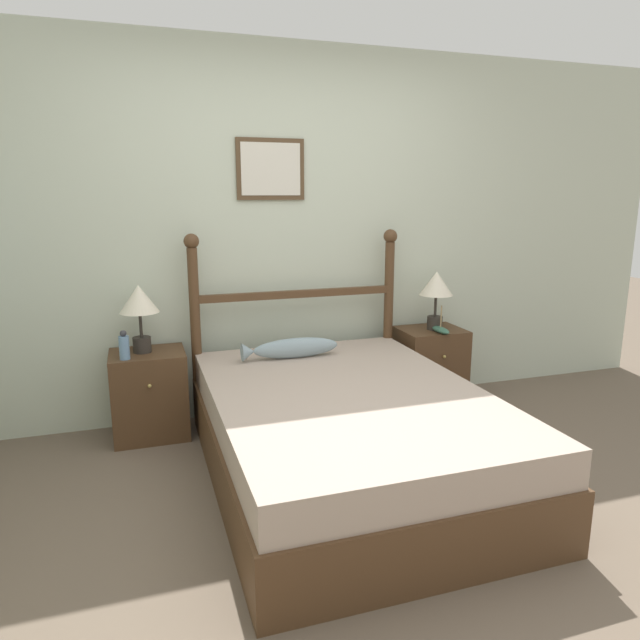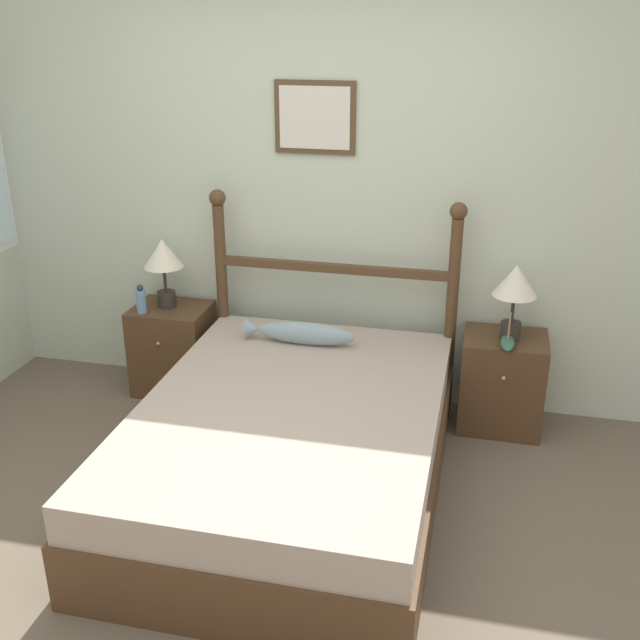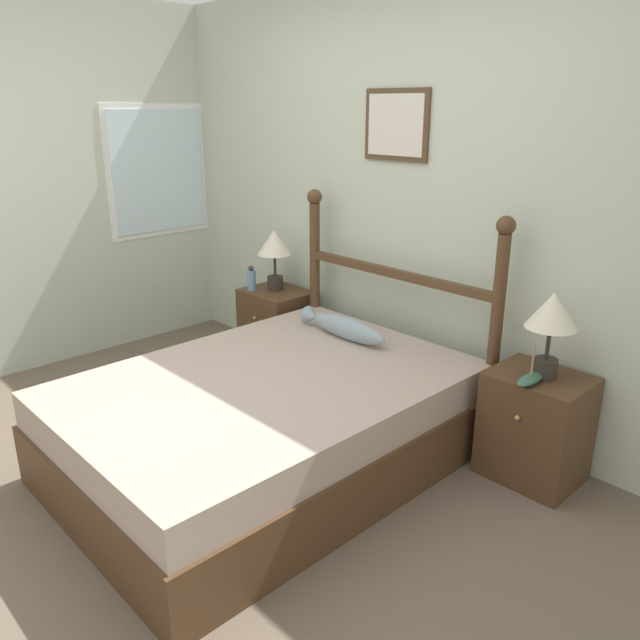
{
  "view_description": "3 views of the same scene",
  "coord_description": "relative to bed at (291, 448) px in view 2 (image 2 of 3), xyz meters",
  "views": [
    {
      "loc": [
        -0.97,
        -2.19,
        1.56
      ],
      "look_at": [
        0.1,
        1.07,
        0.79
      ],
      "focal_mm": 32.0,
      "sensor_mm": 36.0,
      "label": 1
    },
    {
      "loc": [
        0.96,
        -2.53,
        2.28
      ],
      "look_at": [
        0.16,
        0.92,
        0.81
      ],
      "focal_mm": 42.0,
      "sensor_mm": 36.0,
      "label": 2
    },
    {
      "loc": [
        2.4,
        -1.25,
        1.83
      ],
      "look_at": [
        0.09,
        0.94,
        0.73
      ],
      "focal_mm": 35.0,
      "sensor_mm": 36.0,
      "label": 3
    }
  ],
  "objects": [
    {
      "name": "ground_plane",
      "position": [
        -0.09,
        -0.56,
        -0.25
      ],
      "size": [
        16.0,
        16.0,
        0.0
      ],
      "primitive_type": "plane",
      "color": "brown"
    },
    {
      "name": "wall_back",
      "position": [
        -0.09,
        1.17,
        1.03
      ],
      "size": [
        6.4,
        0.08,
        2.55
      ],
      "color": "beige",
      "rests_on": "ground_plane"
    },
    {
      "name": "bed",
      "position": [
        0.0,
        0.0,
        0.0
      ],
      "size": [
        1.47,
        2.06,
        0.51
      ],
      "color": "#4C331E",
      "rests_on": "ground_plane"
    },
    {
      "name": "headboard",
      "position": [
        -0.0,
        1.0,
        0.49
      ],
      "size": [
        1.5,
        0.1,
        1.31
      ],
      "color": "#4C331E",
      "rests_on": "ground_plane"
    },
    {
      "name": "nightstand_left",
      "position": [
        -1.02,
        0.92,
        0.03
      ],
      "size": [
        0.47,
        0.41,
        0.57
      ],
      "color": "#4C331E",
      "rests_on": "ground_plane"
    },
    {
      "name": "nightstand_right",
      "position": [
        1.02,
        0.92,
        0.03
      ],
      "size": [
        0.47,
        0.41,
        0.57
      ],
      "color": "#4C331E",
      "rests_on": "ground_plane"
    },
    {
      "name": "table_lamp_left",
      "position": [
        -1.05,
        0.93,
        0.63
      ],
      "size": [
        0.24,
        0.24,
        0.43
      ],
      "color": "#2D2823",
      "rests_on": "nightstand_left"
    },
    {
      "name": "table_lamp_right",
      "position": [
        1.04,
        0.91,
        0.63
      ],
      "size": [
        0.24,
        0.24,
        0.43
      ],
      "color": "#2D2823",
      "rests_on": "nightstand_right"
    },
    {
      "name": "bottle",
      "position": [
        -1.15,
        0.8,
        0.4
      ],
      "size": [
        0.06,
        0.06,
        0.18
      ],
      "color": "#668CB2",
      "rests_on": "nightstand_left"
    },
    {
      "name": "model_boat",
      "position": [
        1.03,
        0.79,
        0.34
      ],
      "size": [
        0.07,
        0.21,
        0.2
      ],
      "color": "#386651",
      "rests_on": "nightstand_right"
    },
    {
      "name": "fish_pillow",
      "position": [
        -0.13,
        0.7,
        0.32
      ],
      "size": [
        0.64,
        0.12,
        0.13
      ],
      "color": "#8499A3",
      "rests_on": "bed"
    }
  ]
}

